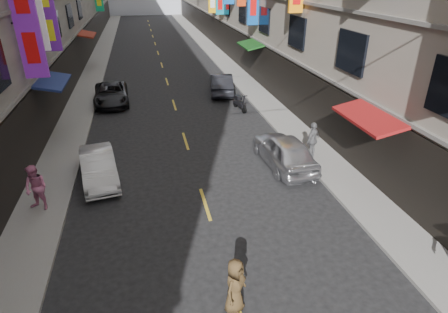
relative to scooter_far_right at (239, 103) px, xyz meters
name	(u,v)px	position (x,y,z in m)	size (l,w,h in m)	color
sidewalk_left	(95,68)	(-9.95, 13.84, -0.38)	(2.00, 90.00, 0.12)	slate
sidewalk_right	(224,62)	(2.05, 13.84, -0.38)	(2.00, 90.00, 0.12)	slate
street_awnings	(154,76)	(-5.21, -2.16, 2.56)	(13.99, 35.20, 0.41)	#144E1C
lane_markings	(164,73)	(-3.95, 10.84, -0.44)	(0.12, 80.20, 0.01)	gold
scooter_far_right	(239,103)	(0.00, 0.00, 0.00)	(0.61, 1.79, 1.14)	black
car_left_mid	(98,167)	(-7.95, -7.43, 0.19)	(1.33, 3.82, 1.26)	silver
car_left_far	(111,94)	(-7.95, 3.05, 0.20)	(2.15, 4.65, 1.29)	black
car_right_mid	(284,151)	(0.02, -7.82, 0.30)	(1.76, 4.37, 1.49)	#BCBCC1
car_right_far	(221,84)	(-0.39, 3.73, 0.28)	(1.52, 4.35, 1.43)	#26272D
pedestrian_lfar	(36,188)	(-9.88, -9.35, 0.55)	(0.84, 0.58, 1.73)	#CA6B93
pedestrian_rfar	(313,140)	(1.51, -7.50, 0.54)	(1.01, 0.57, 1.72)	slate
pedestrian_crossing	(235,286)	(-4.03, -15.14, 0.35)	(0.77, 0.53, 1.58)	#49351D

